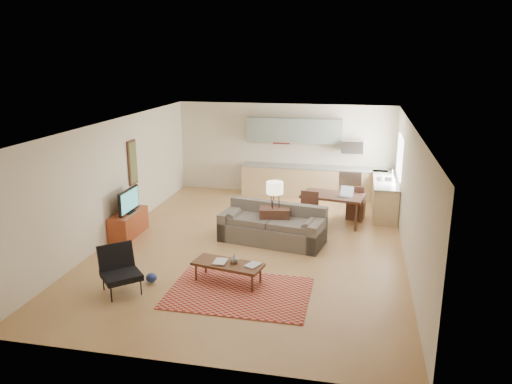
% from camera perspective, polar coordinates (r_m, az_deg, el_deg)
% --- Properties ---
extents(room, '(9.00, 9.00, 9.00)m').
position_cam_1_polar(room, '(10.75, -0.33, 0.61)').
color(room, '#AD7C49').
rests_on(room, ground).
extents(kitchen_counter_back, '(4.26, 0.64, 0.92)m').
position_cam_1_polar(kitchen_counter_back, '(14.85, 6.48, 1.18)').
color(kitchen_counter_back, tan).
rests_on(kitchen_counter_back, ground).
extents(kitchen_counter_right, '(0.64, 2.26, 0.92)m').
position_cam_1_polar(kitchen_counter_right, '(13.68, 14.49, -0.49)').
color(kitchen_counter_right, tan).
rests_on(kitchen_counter_right, ground).
extents(kitchen_range, '(0.62, 0.62, 0.90)m').
position_cam_1_polar(kitchen_range, '(14.80, 10.72, 0.91)').
color(kitchen_range, '#A5A8AD').
rests_on(kitchen_range, ground).
extents(kitchen_microwave, '(0.62, 0.40, 0.35)m').
position_cam_1_polar(kitchen_microwave, '(14.58, 10.94, 5.12)').
color(kitchen_microwave, '#A5A8AD').
rests_on(kitchen_microwave, room).
extents(upper_cabinets, '(2.80, 0.34, 0.70)m').
position_cam_1_polar(upper_cabinets, '(14.77, 4.38, 7.06)').
color(upper_cabinets, gray).
rests_on(upper_cabinets, room).
extents(window_right, '(0.02, 1.40, 1.05)m').
position_cam_1_polar(window_right, '(13.44, 16.08, 3.91)').
color(window_right, white).
rests_on(window_right, room).
extents(wall_art_left, '(0.06, 0.42, 1.10)m').
position_cam_1_polar(wall_art_left, '(12.57, -13.92, 3.28)').
color(wall_art_left, olive).
rests_on(wall_art_left, room).
extents(triptych, '(1.70, 0.04, 0.50)m').
position_cam_1_polar(triptych, '(14.99, 2.91, 6.44)').
color(triptych, beige).
rests_on(triptych, room).
extents(rug, '(2.52, 1.75, 0.02)m').
position_cam_1_polar(rug, '(9.08, -1.96, -11.42)').
color(rug, maroon).
rests_on(rug, floor).
extents(sofa, '(2.57, 1.49, 0.84)m').
position_cam_1_polar(sofa, '(11.23, 1.85, -3.71)').
color(sofa, '#5A5249').
rests_on(sofa, floor).
extents(coffee_table, '(1.39, 0.77, 0.40)m').
position_cam_1_polar(coffee_table, '(9.39, -3.22, -9.19)').
color(coffee_table, '#492A17').
rests_on(coffee_table, floor).
extents(book_a, '(0.24, 0.32, 0.03)m').
position_cam_1_polar(book_a, '(9.37, -4.83, -7.88)').
color(book_a, maroon).
rests_on(book_a, coffee_table).
extents(book_b, '(0.43, 0.45, 0.02)m').
position_cam_1_polar(book_b, '(9.25, -0.90, -8.18)').
color(book_b, navy).
rests_on(book_b, coffee_table).
extents(vase, '(0.20, 0.20, 0.17)m').
position_cam_1_polar(vase, '(9.28, -2.52, -7.63)').
color(vase, black).
rests_on(vase, coffee_table).
extents(armchair, '(1.04, 1.04, 0.84)m').
position_cam_1_polar(armchair, '(9.23, -15.18, -8.70)').
color(armchair, black).
rests_on(armchair, floor).
extents(tv_credenza, '(0.47, 1.22, 0.56)m').
position_cam_1_polar(tv_credenza, '(12.06, -14.37, -3.52)').
color(tv_credenza, maroon).
rests_on(tv_credenza, floor).
extents(tv, '(0.09, 0.94, 0.56)m').
position_cam_1_polar(tv, '(11.88, -14.34, -0.98)').
color(tv, black).
rests_on(tv, tv_credenza).
extents(console_table, '(0.74, 0.56, 0.78)m').
position_cam_1_polar(console_table, '(11.33, 2.12, -3.69)').
color(console_table, '#3D231A').
rests_on(console_table, floor).
extents(table_lamp, '(0.43, 0.43, 0.62)m').
position_cam_1_polar(table_lamp, '(11.12, 2.15, -0.28)').
color(table_lamp, beige).
rests_on(table_lamp, console_table).
extents(dining_table, '(1.64, 1.12, 0.76)m').
position_cam_1_polar(dining_table, '(12.57, 8.74, -1.96)').
color(dining_table, '#3D231A').
rests_on(dining_table, floor).
extents(dining_chair_near, '(0.48, 0.50, 0.92)m').
position_cam_1_polar(dining_chair_near, '(12.05, 5.93, -2.22)').
color(dining_chair_near, '#3D231A').
rests_on(dining_chair_near, floor).
extents(dining_chair_far, '(0.50, 0.51, 0.91)m').
position_cam_1_polar(dining_chair_far, '(13.06, 11.37, -1.06)').
color(dining_chair_far, '#3D231A').
rests_on(dining_chair_far, floor).
extents(laptop, '(0.38, 0.32, 0.24)m').
position_cam_1_polar(laptop, '(12.32, 10.20, 0.05)').
color(laptop, '#A5A8AD').
rests_on(laptop, dining_table).
extents(soap_bottle, '(0.12, 0.12, 0.19)m').
position_cam_1_polar(soap_bottle, '(13.37, 14.25, 1.63)').
color(soap_bottle, beige).
rests_on(soap_bottle, kitchen_counter_right).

